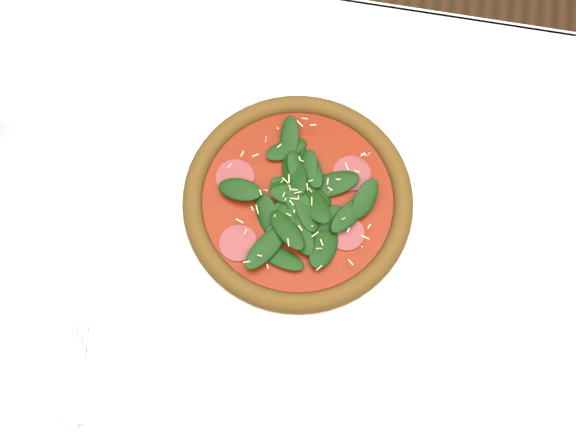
# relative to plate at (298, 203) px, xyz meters

# --- Properties ---
(ground) EXTENTS (6.00, 6.00, 0.00)m
(ground) POSITION_rel_plate_xyz_m (0.06, -0.04, -0.76)
(ground) COLOR brown
(ground) RESTS_ON ground
(dining_table) EXTENTS (1.21, 0.81, 0.75)m
(dining_table) POSITION_rel_plate_xyz_m (0.06, -0.04, -0.11)
(dining_table) COLOR white
(dining_table) RESTS_ON ground
(plate) EXTENTS (0.37, 0.37, 0.02)m
(plate) POSITION_rel_plate_xyz_m (0.00, 0.00, 0.00)
(plate) COLOR white
(plate) RESTS_ON dining_table
(pizza) EXTENTS (0.34, 0.34, 0.04)m
(pizza) POSITION_rel_plate_xyz_m (0.00, -0.00, 0.02)
(pizza) COLOR #A16227
(pizza) RESTS_ON plate
(napkin) EXTENTS (0.16, 0.09, 0.01)m
(napkin) POSITION_rel_plate_xyz_m (-0.23, -0.31, -0.00)
(napkin) COLOR white
(napkin) RESTS_ON dining_table
(fork) EXTENTS (0.05, 0.16, 0.00)m
(fork) POSITION_rel_plate_xyz_m (-0.24, -0.28, 0.01)
(fork) COLOR silver
(fork) RESTS_ON napkin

